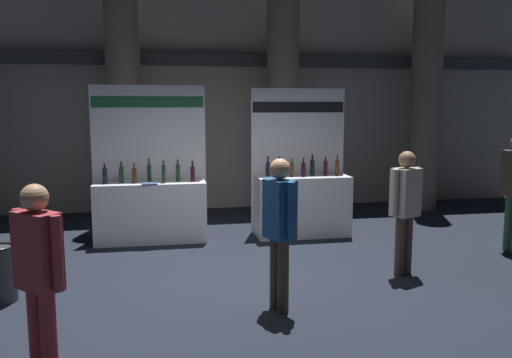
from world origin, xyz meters
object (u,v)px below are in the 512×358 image
at_px(trash_bin, 0,273).
at_px(visitor_2, 405,203).
at_px(exhibitor_booth_1, 302,199).
at_px(visitor_1, 280,223).
at_px(exhibitor_booth_0, 151,203).
at_px(visitor_0, 39,269).

distance_m(trash_bin, visitor_2, 4.91).
bearing_deg(trash_bin, exhibitor_booth_1, 29.46).
relative_size(visitor_1, visitor_2, 1.02).
height_order(exhibitor_booth_0, trash_bin, exhibitor_booth_0).
bearing_deg(trash_bin, exhibitor_booth_0, 56.07).
bearing_deg(exhibitor_booth_0, visitor_0, -100.17).
relative_size(exhibitor_booth_1, visitor_0, 1.54).
xyz_separation_m(exhibitor_booth_1, visitor_1, (-1.12, -3.15, 0.34)).
relative_size(exhibitor_booth_1, trash_bin, 3.85).
distance_m(exhibitor_booth_0, visitor_0, 4.43).
xyz_separation_m(exhibitor_booth_0, exhibitor_booth_1, (2.51, -0.08, 0.01)).
relative_size(trash_bin, visitor_0, 0.40).
bearing_deg(trash_bin, visitor_0, -66.26).
distance_m(visitor_0, visitor_2, 4.49).
xyz_separation_m(exhibitor_booth_1, trash_bin, (-4.13, -2.34, -0.30)).
bearing_deg(visitor_2, trash_bin, -23.35).
height_order(visitor_1, visitor_2, visitor_1).
bearing_deg(visitor_1, visitor_0, 95.41).
bearing_deg(trash_bin, visitor_2, 0.63).
height_order(exhibitor_booth_1, visitor_1, exhibitor_booth_1).
height_order(exhibitor_booth_1, trash_bin, exhibitor_booth_1).
xyz_separation_m(visitor_0, visitor_1, (2.17, 1.11, 0.03)).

